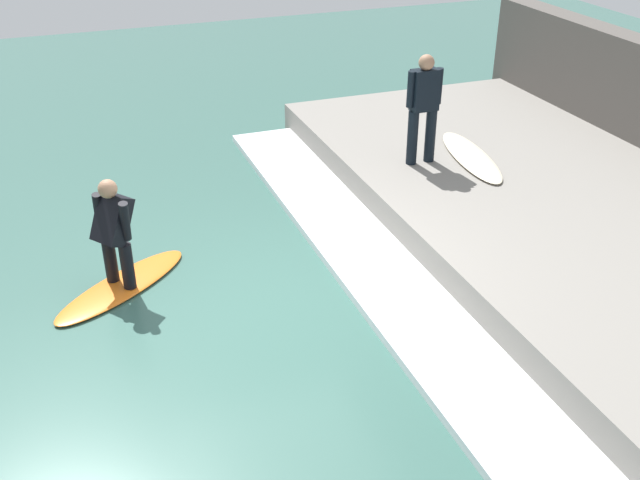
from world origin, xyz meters
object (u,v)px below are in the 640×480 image
(surfboard_riding, at_px, (122,286))
(surfer_riding, at_px, (114,228))
(surfboard_waiting_near, at_px, (471,156))
(surfer_waiting_near, at_px, (424,103))

(surfboard_riding, bearing_deg, surfer_riding, 90.00)
(surfboard_riding, xyz_separation_m, surfer_riding, (0.00, 0.00, 0.76))
(surfboard_waiting_near, bearing_deg, surfer_riding, -168.65)
(surfboard_riding, distance_m, surfer_waiting_near, 4.80)
(surfboard_riding, height_order, surfer_waiting_near, surfer_waiting_near)
(surfer_waiting_near, bearing_deg, surfboard_riding, -165.10)
(surfer_waiting_near, relative_size, surfboard_waiting_near, 0.76)
(surfboard_riding, distance_m, surfer_riding, 0.76)
(surfboard_waiting_near, bearing_deg, surfer_waiting_near, 169.88)
(surfer_riding, xyz_separation_m, surfboard_waiting_near, (5.23, 1.05, -0.30))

